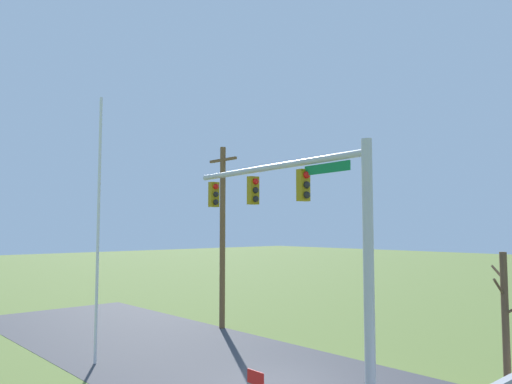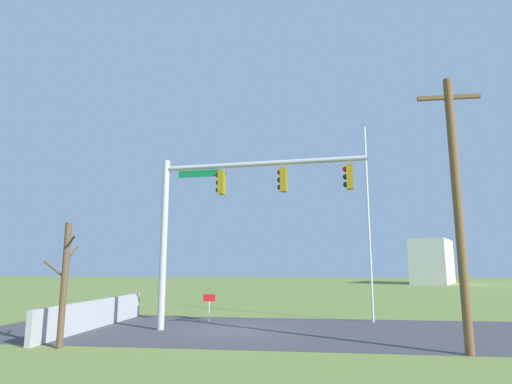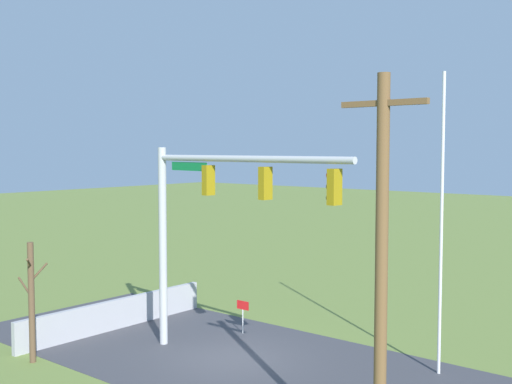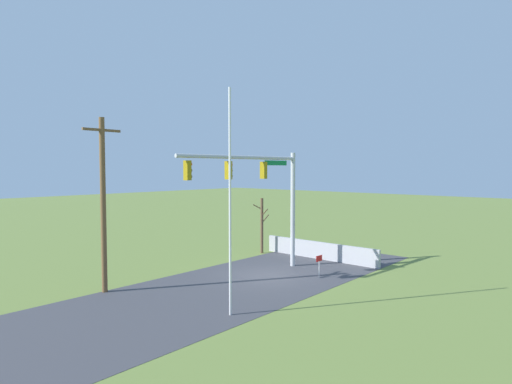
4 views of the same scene
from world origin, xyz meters
name	(u,v)px [view 4 (image 4 of 4)]	position (x,y,z in m)	size (l,w,h in m)	color
ground_plane	(267,276)	(0.00, 0.00, 0.00)	(160.00, 160.00, 0.00)	olive
road_surface	(214,291)	(-4.00, 0.00, 0.01)	(28.00, 8.00, 0.01)	#3D3D42
sidewalk_corner	(302,263)	(3.89, 0.39, 0.00)	(6.00, 6.00, 0.01)	#B7B5AD
retaining_fence	(319,250)	(5.69, 0.27, 0.56)	(0.20, 8.46, 1.13)	#A8A8AD
signal_mast	(263,186)	(0.39, 0.63, 4.99)	(8.33, 1.08, 6.91)	#B2B5BA
flagpole	(230,203)	(-5.82, -2.95, 4.57)	(0.10, 0.10, 9.15)	silver
utility_pole	(103,202)	(-7.54, 3.87, 4.35)	(1.90, 0.26, 8.36)	brown
bare_tree	(262,225)	(4.68, 4.39, 2.00)	(1.27, 1.02, 3.89)	brown
open_sign	(319,261)	(1.60, -2.37, 0.91)	(0.56, 0.04, 1.22)	silver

